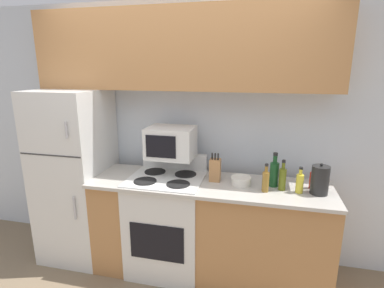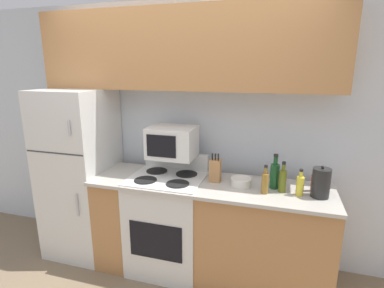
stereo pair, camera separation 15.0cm
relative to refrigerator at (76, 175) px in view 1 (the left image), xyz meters
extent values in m
plane|color=#7F6B51|center=(1.07, -0.34, -0.86)|extent=(12.00, 12.00, 0.00)
cube|color=silver|center=(1.07, 0.37, 0.41)|extent=(8.00, 0.05, 2.55)
cube|color=#B27A47|center=(1.38, -0.05, -0.41)|extent=(2.13, 0.58, 0.90)
cube|color=#BCB7AD|center=(1.38, -0.07, 0.06)|extent=(2.13, 0.62, 0.03)
cube|color=silver|center=(0.00, 0.00, 0.00)|extent=(0.63, 0.67, 1.72)
cube|color=#383838|center=(0.00, -0.33, 0.31)|extent=(0.61, 0.01, 0.01)
cylinder|color=#B7B7BC|center=(0.20, -0.35, 0.55)|extent=(0.02, 0.02, 0.14)
cylinder|color=#B7B7BC|center=(0.20, -0.35, -0.17)|extent=(0.02, 0.02, 0.22)
cube|color=#B27A47|center=(1.07, 0.19, 1.22)|extent=(2.76, 0.32, 0.71)
cube|color=silver|center=(0.98, -0.06, -0.39)|extent=(0.68, 0.58, 0.94)
cube|color=black|center=(0.98, -0.36, -0.41)|extent=(0.49, 0.01, 0.34)
cube|color=#2D2D2D|center=(0.98, -0.06, 0.07)|extent=(0.65, 0.56, 0.01)
cube|color=silver|center=(0.98, 0.22, 0.16)|extent=(0.65, 0.06, 0.16)
cylinder|color=black|center=(0.83, -0.19, 0.08)|extent=(0.20, 0.20, 0.01)
cylinder|color=black|center=(1.14, -0.19, 0.08)|extent=(0.20, 0.20, 0.01)
cylinder|color=black|center=(0.83, 0.07, 0.08)|extent=(0.20, 0.20, 0.01)
cylinder|color=black|center=(1.14, 0.07, 0.08)|extent=(0.20, 0.20, 0.01)
cube|color=silver|center=(1.00, 0.06, 0.39)|extent=(0.43, 0.34, 0.29)
cube|color=black|center=(0.96, -0.11, 0.39)|extent=(0.28, 0.01, 0.20)
cube|color=#B27A47|center=(1.43, 0.00, 0.17)|extent=(0.10, 0.09, 0.20)
cylinder|color=black|center=(1.40, -0.01, 0.30)|extent=(0.01, 0.01, 0.06)
cylinder|color=black|center=(1.43, -0.01, 0.30)|extent=(0.01, 0.01, 0.06)
cylinder|color=black|center=(1.45, -0.01, 0.30)|extent=(0.01, 0.01, 0.06)
cylinder|color=silver|center=(1.67, -0.05, 0.11)|extent=(0.17, 0.17, 0.07)
torus|color=silver|center=(1.67, -0.05, 0.14)|extent=(0.18, 0.18, 0.01)
cylinder|color=#194C23|center=(1.94, -0.01, 0.18)|extent=(0.08, 0.08, 0.21)
cylinder|color=#194C23|center=(1.94, -0.01, 0.31)|extent=(0.03, 0.03, 0.07)
cylinder|color=black|center=(1.94, -0.01, 0.36)|extent=(0.04, 0.04, 0.02)
cylinder|color=gold|center=(2.14, -0.11, 0.15)|extent=(0.06, 0.06, 0.15)
cylinder|color=gold|center=(2.14, -0.11, 0.25)|extent=(0.03, 0.03, 0.05)
cylinder|color=black|center=(2.14, -0.11, 0.28)|extent=(0.03, 0.03, 0.02)
cylinder|color=olive|center=(1.87, -0.15, 0.15)|extent=(0.06, 0.06, 0.17)
cylinder|color=olive|center=(1.87, -0.15, 0.27)|extent=(0.03, 0.03, 0.05)
cylinder|color=black|center=(1.87, -0.15, 0.30)|extent=(0.03, 0.03, 0.02)
cylinder|color=#5B6619|center=(2.01, -0.08, 0.16)|extent=(0.06, 0.06, 0.18)
cylinder|color=#5B6619|center=(2.01, -0.08, 0.28)|extent=(0.03, 0.03, 0.06)
cylinder|color=black|center=(2.01, -0.08, 0.32)|extent=(0.03, 0.03, 0.02)
cylinder|color=red|center=(2.26, 0.01, 0.14)|extent=(0.05, 0.05, 0.14)
cylinder|color=red|center=(2.26, 0.01, 0.23)|extent=(0.02, 0.02, 0.04)
cylinder|color=black|center=(2.26, 0.01, 0.26)|extent=(0.02, 0.03, 0.02)
cylinder|color=black|center=(2.29, -0.09, 0.19)|extent=(0.14, 0.14, 0.24)
sphere|color=black|center=(2.29, -0.09, 0.32)|extent=(0.02, 0.02, 0.02)
camera|label=1|loc=(1.81, -2.52, 1.07)|focal=28.00mm
camera|label=2|loc=(1.95, -2.48, 1.07)|focal=28.00mm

